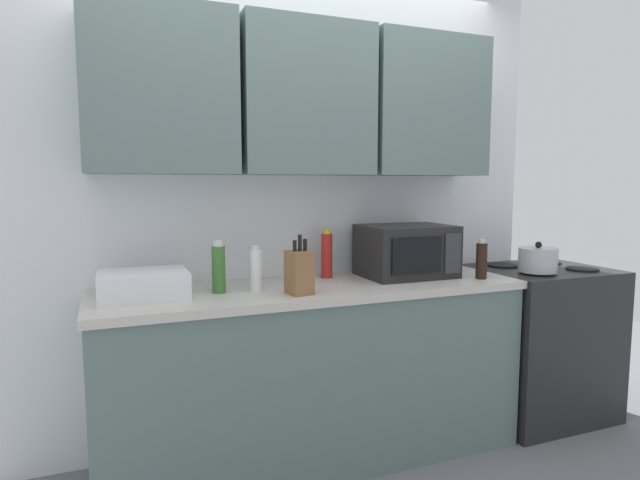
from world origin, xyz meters
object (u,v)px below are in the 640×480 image
knife_block (299,272)px  bottle_red_sauce (327,255)px  kettle (538,260)px  bottle_soy_dark (481,260)px  dish_rack (143,285)px  microwave (406,251)px  stove_range (538,341)px  bottle_white_jar (256,269)px  bottle_green_oil (219,268)px

knife_block → bottle_red_sauce: bearing=50.9°
kettle → bottle_soy_dark: 0.39m
dish_rack → bottle_red_sauce: (0.95, 0.17, 0.06)m
kettle → microwave: (-0.72, 0.21, 0.06)m
stove_range → kettle: (-0.17, -0.14, 0.53)m
knife_block → bottle_white_jar: 0.22m
stove_range → bottle_soy_dark: bearing=-165.6°
stove_range → knife_block: (-1.59, -0.15, 0.55)m
bottle_soy_dark → knife_block: bearing=-179.7°
stove_range → microwave: 1.07m
bottle_green_oil → bottle_red_sauce: size_ratio=0.92×
stove_range → microwave: bearing=175.4°
microwave → bottle_red_sauce: microwave is taller
stove_range → kettle: 0.57m
knife_block → bottle_red_sauce: knife_block is taller
dish_rack → bottle_red_sauce: bottle_red_sauce is taller
bottle_soy_dark → kettle: bearing=0.6°
bottle_red_sauce → bottle_soy_dark: size_ratio=1.25×
bottle_red_sauce → dish_rack: bearing=-169.8°
bottle_green_oil → bottle_soy_dark: size_ratio=1.16×
bottle_green_oil → bottle_soy_dark: bearing=-6.6°
kettle → bottle_green_oil: bottle_green_oil is taller
microwave → bottle_white_jar: size_ratio=2.22×
dish_rack → bottle_green_oil: size_ratio=1.55×
stove_range → bottle_white_jar: 1.84m
microwave → knife_block: bearing=-162.4°
dish_rack → bottle_green_oil: bearing=-0.9°
bottle_white_jar → dish_rack: bearing=176.8°
bottle_green_oil → stove_range: bearing=-0.4°
stove_range → dish_rack: size_ratio=2.40×
kettle → bottle_white_jar: bottle_white_jar is taller
dish_rack → bottle_white_jar: bottle_white_jar is taller
knife_block → bottle_soy_dark: size_ratio=1.30×
microwave → bottle_soy_dark: microwave is taller
microwave → bottle_white_jar: bearing=-174.7°
kettle → bottle_white_jar: (-1.59, 0.13, 0.02)m
kettle → bottle_white_jar: size_ratio=0.97×
stove_range → bottle_green_oil: 2.01m
stove_range → knife_block: 1.69m
kettle → bottle_soy_dark: bearing=-179.4°
stove_range → bottle_soy_dark: 0.80m
stove_range → dish_rack: bearing=179.5°
microwave → bottle_green_oil: microwave is taller
microwave → bottle_red_sauce: bearing=164.3°
kettle → bottle_white_jar: 1.59m
stove_range → bottle_white_jar: size_ratio=4.21×
kettle → bottle_red_sauce: bottle_red_sauce is taller
kettle → microwave: microwave is taller
microwave → dish_rack: (-1.37, -0.05, -0.08)m
stove_range → bottle_green_oil: bottle_green_oil is taller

